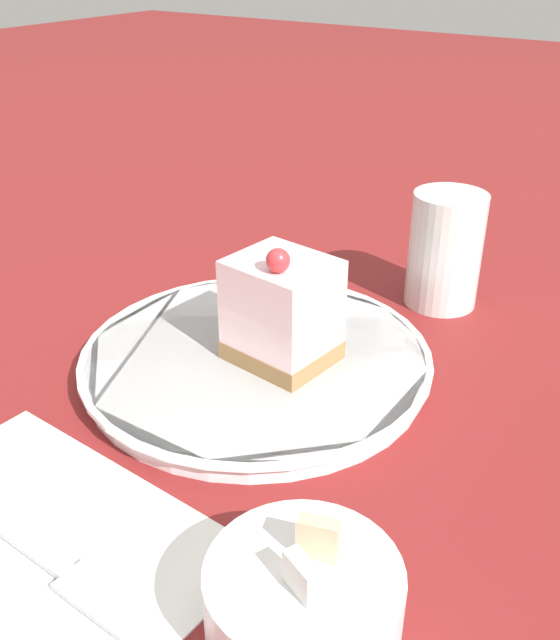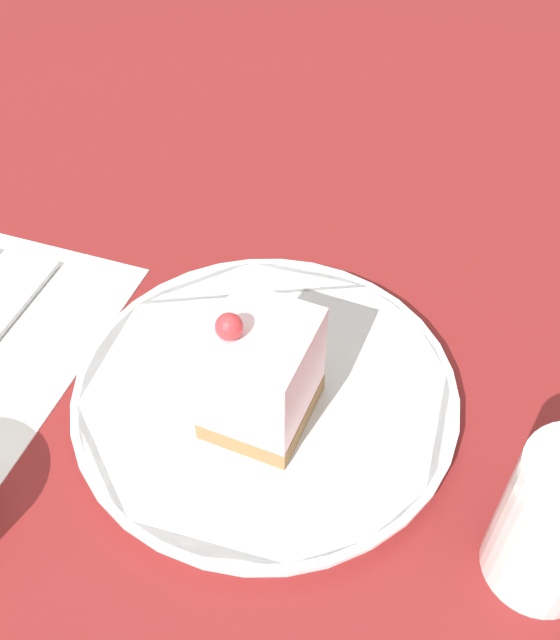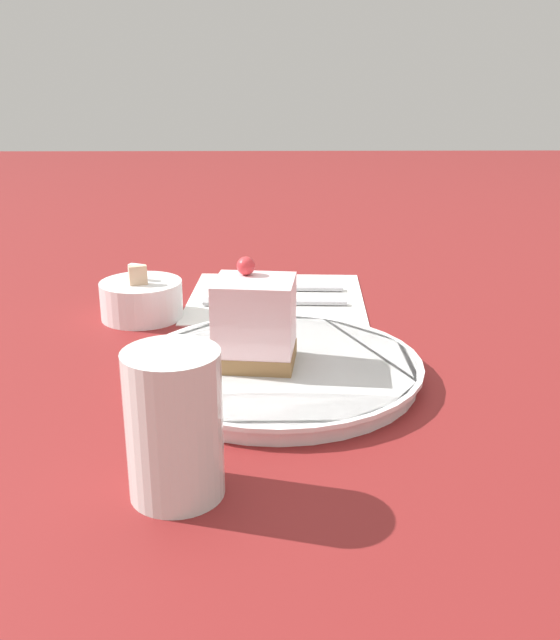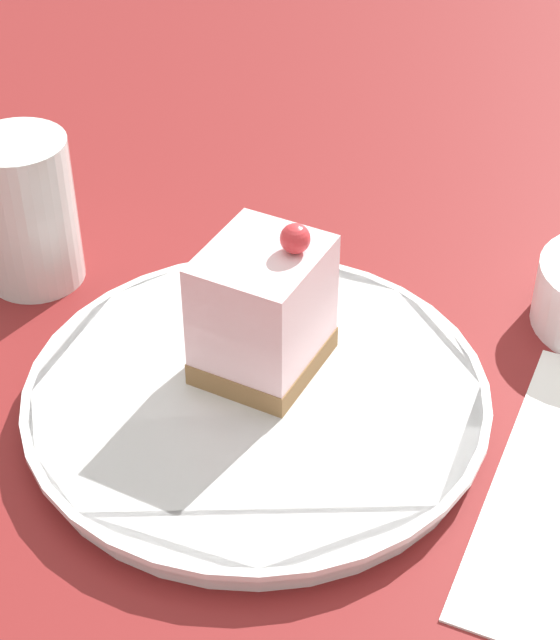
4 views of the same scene
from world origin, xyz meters
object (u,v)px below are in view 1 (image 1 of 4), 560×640
Objects in this scene: fork at (475,327)px; drinking_glass at (122,296)px; plate at (292,355)px; knife at (534,342)px; cake_slice at (295,334)px; sugar_bowl at (93,276)px.

drinking_glass is (-0.42, 0.06, 0.05)m from fork.
plate is 1.56× the size of knife.
sugar_bowl is at bearing 146.79° from cake_slice.
cake_slice is at bearing -90.98° from plate.
fork is (0.23, 0.03, -0.01)m from plate.
knife is (0.29, -0.01, -0.01)m from plate.
cake_slice is 1.02× the size of sugar_bowl.
cake_slice is (-0.00, -0.02, 0.05)m from plate.
cake_slice is 0.93× the size of drinking_glass.
plate is 0.05m from cake_slice.
drinking_glass is at bearing 156.00° from plate.
plate is 2.59× the size of drinking_glass.
fork is at bearing 17.90° from cake_slice.
cake_slice is 0.22m from drinking_glass.
plate reaches higher than knife.
sugar_bowl is (-0.24, 0.20, -0.04)m from cake_slice.
sugar_bowl is at bearing 162.78° from knife.
drinking_glass is at bearing -62.68° from sugar_bowl.
fork is 0.07m from knife.
plate is 2.78× the size of cake_slice.
plate is at bearing -36.76° from sugar_bowl.
cake_slice is 0.56× the size of knife.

